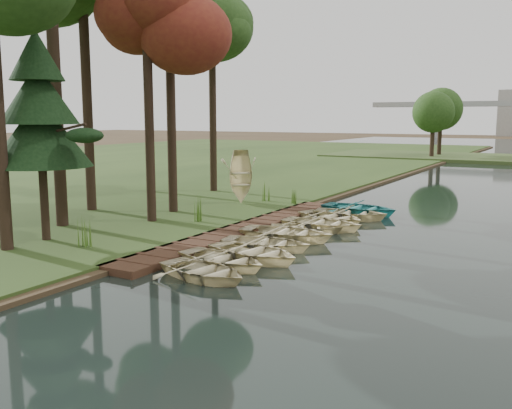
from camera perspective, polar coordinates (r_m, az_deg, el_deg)
The scene contains 20 objects.
ground at distance 23.98m, azimuth 2.12°, elevation -3.28°, with size 300.00×300.00×0.00m, color #3D2F1D.
boardwalk at distance 24.72m, azimuth -1.17°, elevation -2.56°, with size 1.60×16.00×0.30m, color #392316.
rowboat_0 at distance 17.71m, azimuth -5.26°, elevation -6.37°, with size 2.32×3.25×0.67m, color beige.
rowboat_1 at distance 19.01m, azimuth -3.36°, elevation -5.24°, with size 2.43×3.41×0.71m, color beige.
rowboat_2 at distance 19.86m, azimuth -0.19°, elevation -4.56°, with size 2.57×3.60×0.75m, color beige.
rowboat_3 at distance 21.35m, azimuth 1.03°, elevation -3.67°, with size 2.44×3.41×0.71m, color beige.
rowboat_4 at distance 23.02m, azimuth 3.07°, elevation -2.65°, with size 2.75×3.86×0.80m, color beige.
rowboat_5 at distance 24.49m, azimuth 5.10°, elevation -2.17°, with size 2.23×3.12×0.65m, color beige.
rowboat_6 at distance 25.33m, azimuth 6.62°, elevation -1.71°, with size 2.58×3.61×0.75m, color beige.
rowboat_7 at distance 27.07m, azimuth 7.54°, elevation -1.06°, with size 2.54×3.56×0.74m, color beige.
rowboat_8 at distance 28.21m, azimuth 9.46°, elevation -0.71°, with size 2.54×3.56×0.74m, color beige.
rowboat_9 at distance 29.57m, azimuth 10.28°, elevation -0.23°, with size 2.78×3.89×0.81m, color teal.
stored_rowboat at distance 31.27m, azimuth -1.59°, elevation 0.67°, with size 2.10×2.94×0.61m, color beige.
tree_2 at distance 26.37m, azimuth -10.91°, elevation 17.39°, with size 4.32×4.32×10.66m.
tree_6 at distance 36.90m, azimuth -4.44°, elevation 17.18°, with size 4.54×4.54×12.18m.
pine_tree at distance 23.07m, azimuth -20.86°, elevation 8.62°, with size 3.80×3.80×7.93m.
reeds_0 at distance 21.72m, azimuth -16.62°, elevation -2.71°, with size 0.60×0.60×1.04m, color #3F661E.
reeds_1 at distance 25.81m, azimuth -5.89°, elevation -0.49°, with size 0.60×0.60×1.15m, color #3F661E.
reeds_2 at distance 32.14m, azimuth 0.97°, elevation 1.28°, with size 0.60×0.60×1.03m, color #3F661E.
reeds_3 at distance 31.23m, azimuth 3.82°, elevation 0.88°, with size 0.60×0.60×0.87m, color #3F661E.
Camera 1 is at (10.84, -20.80, 4.99)m, focal length 40.00 mm.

